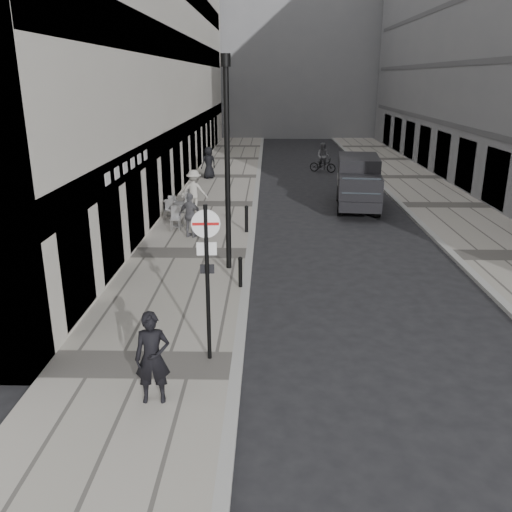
% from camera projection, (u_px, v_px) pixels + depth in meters
% --- Properties ---
extents(ground, '(120.00, 120.00, 0.00)m').
position_uv_depth(ground, '(227.00, 455.00, 8.84)').
color(ground, black).
rests_on(ground, ground).
extents(sidewalk, '(4.00, 60.00, 0.12)m').
position_uv_depth(sidewalk, '(213.00, 205.00, 25.96)').
color(sidewalk, gray).
rests_on(sidewalk, ground).
extents(far_sidewalk, '(4.00, 60.00, 0.12)m').
position_uv_depth(far_sidewalk, '(444.00, 206.00, 25.71)').
color(far_sidewalk, gray).
rests_on(far_sidewalk, ground).
extents(building_left, '(4.00, 45.00, 18.00)m').
position_uv_depth(building_left, '(148.00, 17.00, 29.41)').
color(building_left, beige).
rests_on(building_left, ground).
extents(building_far, '(24.00, 16.00, 22.00)m').
position_uv_depth(building_far, '(278.00, 28.00, 58.52)').
color(building_far, slate).
rests_on(building_far, ground).
extents(walking_man, '(0.69, 0.49, 1.78)m').
position_uv_depth(walking_man, '(153.00, 358.00, 9.86)').
color(walking_man, black).
rests_on(walking_man, sidewalk).
extents(sign_post, '(0.58, 0.11, 3.38)m').
position_uv_depth(sign_post, '(207.00, 263.00, 10.99)').
color(sign_post, black).
rests_on(sign_post, sidewalk).
extents(lamppost, '(0.29, 0.29, 6.39)m').
position_uv_depth(lamppost, '(227.00, 155.00, 16.09)').
color(lamppost, black).
rests_on(lamppost, sidewalk).
extents(bollard_near, '(0.13, 0.13, 0.98)m').
position_uv_depth(bollard_near, '(246.00, 220.00, 21.03)').
color(bollard_near, black).
rests_on(bollard_near, sidewalk).
extents(bollard_far, '(0.11, 0.11, 0.85)m').
position_uv_depth(bollard_far, '(240.00, 273.00, 15.50)').
color(bollard_far, black).
rests_on(bollard_far, sidewalk).
extents(panel_van, '(2.37, 5.15, 2.35)m').
position_uv_depth(panel_van, '(358.00, 180.00, 25.18)').
color(panel_van, black).
rests_on(panel_van, ground).
extents(cyclist, '(1.85, 1.25, 1.89)m').
position_uv_depth(cyclist, '(323.00, 161.00, 35.07)').
color(cyclist, black).
rests_on(cyclist, ground).
extents(pedestrian_a, '(1.06, 0.75, 1.67)m').
position_uv_depth(pedestrian_a, '(191.00, 215.00, 20.26)').
color(pedestrian_a, '#59585D').
rests_on(pedestrian_a, sidewalk).
extents(pedestrian_b, '(1.30, 0.88, 1.87)m').
position_uv_depth(pedestrian_b, '(194.00, 191.00, 24.17)').
color(pedestrian_b, '#A7A29A').
rests_on(pedestrian_b, sidewalk).
extents(pedestrian_c, '(1.09, 1.00, 1.87)m').
position_uv_depth(pedestrian_c, '(209.00, 163.00, 32.14)').
color(pedestrian_c, black).
rests_on(pedestrian_c, sidewalk).
extents(cafe_table_near, '(0.72, 1.63, 0.93)m').
position_uv_depth(cafe_table_near, '(178.00, 215.00, 21.85)').
color(cafe_table_near, '#BCBCBF').
rests_on(cafe_table_near, sidewalk).
extents(cafe_table_mid, '(0.63, 1.43, 0.82)m').
position_uv_depth(cafe_table_mid, '(171.00, 207.00, 23.47)').
color(cafe_table_mid, silver).
rests_on(cafe_table_mid, sidewalk).
extents(cafe_table_far, '(0.64, 1.45, 0.82)m').
position_uv_depth(cafe_table_far, '(190.00, 199.00, 24.97)').
color(cafe_table_far, '#BBBCBE').
rests_on(cafe_table_far, sidewalk).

